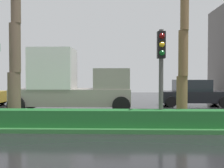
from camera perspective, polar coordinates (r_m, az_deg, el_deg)
The scene contains 6 objects.
ground_plane at distance 12.91m, azimuth -15.18°, elevation -7.35°, with size 90.00×42.00×0.10m, color black.
median_strip at distance 11.95m, azimuth -16.59°, elevation -7.48°, with size 85.50×4.00×0.15m, color #2D6B33.
median_hedge at distance 10.59m, azimuth -19.00°, elevation -6.62°, with size 76.50×0.70×0.60m.
traffic_signal_median_right at distance 10.09m, azimuth 10.14°, elevation 4.96°, with size 0.28×0.43×3.47m.
box_truck_lead at distance 15.42m, azimuth -8.48°, elevation 0.10°, with size 6.40×2.64×3.46m.
car_in_traffic_third at distance 18.92m, azimuth 16.43°, elevation -1.85°, with size 4.30×2.02×1.72m.
Camera 1 is at (3.71, -3.20, 1.95)m, focal length 44.24 mm.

